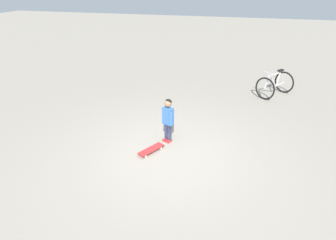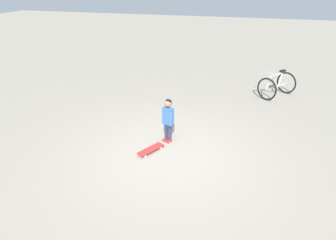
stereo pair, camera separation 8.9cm
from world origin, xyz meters
name	(u,v)px [view 1 (the left image)]	position (x,y,z in m)	size (l,w,h in m)	color
ground_plane	(169,155)	(0.00, 0.00, 0.00)	(50.00, 50.00, 0.00)	#9E9384
child_person	(168,116)	(0.18, -0.57, 0.66)	(0.29, 0.33, 1.06)	#2D3351
skateboard	(151,150)	(0.42, -0.01, 0.06)	(0.49, 0.66, 0.07)	#B22D2D
bicycle_near	(275,85)	(-2.41, -4.25, 0.38)	(1.22, 1.28, 0.85)	black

